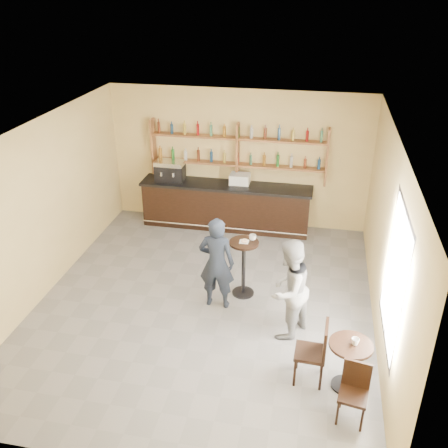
% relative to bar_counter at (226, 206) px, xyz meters
% --- Properties ---
extents(floor, '(7.00, 7.00, 0.00)m').
position_rel_bar_counter_xyz_m(floor, '(0.22, -3.15, -0.54)').
color(floor, slate).
rests_on(floor, ground).
extents(ceiling, '(7.00, 7.00, 0.00)m').
position_rel_bar_counter_xyz_m(ceiling, '(0.22, -3.15, 2.66)').
color(ceiling, white).
rests_on(ceiling, wall_back).
extents(wall_back, '(7.00, 0.00, 7.00)m').
position_rel_bar_counter_xyz_m(wall_back, '(0.22, 0.35, 1.06)').
color(wall_back, '#E4C881').
rests_on(wall_back, floor).
extents(wall_front, '(7.00, 0.00, 7.00)m').
position_rel_bar_counter_xyz_m(wall_front, '(0.22, -6.65, 1.06)').
color(wall_front, '#E4C881').
rests_on(wall_front, floor).
extents(wall_left, '(0.00, 7.00, 7.00)m').
position_rel_bar_counter_xyz_m(wall_left, '(-2.78, -3.15, 1.06)').
color(wall_left, '#E4C881').
rests_on(wall_left, floor).
extents(wall_right, '(0.00, 7.00, 7.00)m').
position_rel_bar_counter_xyz_m(wall_right, '(3.22, -3.15, 1.06)').
color(wall_right, '#E4C881').
rests_on(wall_right, floor).
extents(window_pane, '(0.00, 2.00, 2.00)m').
position_rel_bar_counter_xyz_m(window_pane, '(3.22, -4.35, 1.16)').
color(window_pane, white).
rests_on(window_pane, wall_right).
extents(window_frame, '(0.04, 1.70, 2.10)m').
position_rel_bar_counter_xyz_m(window_frame, '(3.21, -4.35, 1.16)').
color(window_frame, black).
rests_on(window_frame, wall_right).
extents(shelf_unit, '(4.00, 0.26, 1.40)m').
position_rel_bar_counter_xyz_m(shelf_unit, '(0.22, 0.22, 1.27)').
color(shelf_unit, brown).
rests_on(shelf_unit, wall_back).
extents(liquor_bottles, '(3.68, 0.10, 1.00)m').
position_rel_bar_counter_xyz_m(liquor_bottles, '(0.22, 0.22, 1.44)').
color(liquor_bottles, '#8C5919').
rests_on(liquor_bottles, shelf_unit).
extents(bar_counter, '(3.97, 0.78, 1.08)m').
position_rel_bar_counter_xyz_m(bar_counter, '(0.00, 0.00, 0.00)').
color(bar_counter, black).
rests_on(bar_counter, floor).
extents(espresso_machine, '(0.69, 0.46, 0.48)m').
position_rel_bar_counter_xyz_m(espresso_machine, '(-1.33, 0.00, 0.78)').
color(espresso_machine, black).
rests_on(espresso_machine, bar_counter).
extents(pastry_case, '(0.51, 0.44, 0.28)m').
position_rel_bar_counter_xyz_m(pastry_case, '(0.32, 0.00, 0.68)').
color(pastry_case, silver).
rests_on(pastry_case, bar_counter).
extents(pedestal_table, '(0.68, 0.68, 1.11)m').
position_rel_bar_counter_xyz_m(pedestal_table, '(0.86, -2.71, 0.02)').
color(pedestal_table, black).
rests_on(pedestal_table, floor).
extents(napkin, '(0.17, 0.17, 0.00)m').
position_rel_bar_counter_xyz_m(napkin, '(0.86, -2.71, 0.58)').
color(napkin, white).
rests_on(napkin, pedestal_table).
extents(donut, '(0.15, 0.15, 0.04)m').
position_rel_bar_counter_xyz_m(donut, '(0.87, -2.72, 0.60)').
color(donut, '#D5934D').
rests_on(donut, napkin).
extents(cup_pedestal, '(0.17, 0.17, 0.10)m').
position_rel_bar_counter_xyz_m(cup_pedestal, '(1.00, -2.61, 0.63)').
color(cup_pedestal, white).
rests_on(cup_pedestal, pedestal_table).
extents(man_main, '(0.64, 0.43, 1.75)m').
position_rel_bar_counter_xyz_m(man_main, '(0.45, -3.14, 0.34)').
color(man_main, black).
rests_on(man_main, floor).
extents(cafe_table, '(0.69, 0.69, 0.79)m').
position_rel_bar_counter_xyz_m(cafe_table, '(2.72, -4.77, -0.14)').
color(cafe_table, black).
rests_on(cafe_table, floor).
extents(cup_cafe, '(0.13, 0.13, 0.10)m').
position_rel_bar_counter_xyz_m(cup_cafe, '(2.77, -4.77, 0.30)').
color(cup_cafe, white).
rests_on(cup_cafe, cafe_table).
extents(chair_west, '(0.45, 0.45, 1.02)m').
position_rel_bar_counter_xyz_m(chair_west, '(2.17, -4.72, -0.03)').
color(chair_west, black).
rests_on(chair_west, floor).
extents(chair_south, '(0.43, 0.43, 0.87)m').
position_rel_bar_counter_xyz_m(chair_south, '(2.77, -5.37, -0.11)').
color(chair_south, black).
rests_on(chair_south, floor).
extents(patron_second, '(0.98, 1.06, 1.75)m').
position_rel_bar_counter_xyz_m(patron_second, '(1.75, -3.71, 0.34)').
color(patron_second, gray).
rests_on(patron_second, floor).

